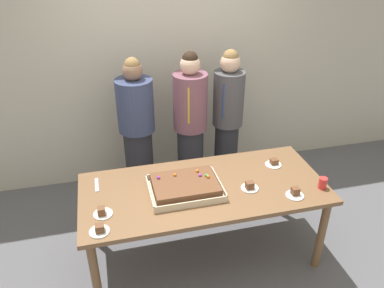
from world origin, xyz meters
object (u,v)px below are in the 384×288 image
object	(u,v)px
party_table	(204,195)
cake_server_utensil	(97,185)
drink_cup_nearest	(323,183)
sheet_cake	(185,186)
plated_slice_near_left	(102,213)
person_green_shirt_behind	(227,120)
person_striped_tie_right	(190,127)
plated_slice_far_right	(100,230)
plated_slice_center_front	(295,193)
person_serving_front	(137,132)
plated_slice_near_right	(250,187)
plated_slice_far_left	(274,163)

from	to	relation	value
party_table	cake_server_utensil	world-z (taller)	cake_server_utensil
drink_cup_nearest	sheet_cake	bearing A→B (deg)	168.21
plated_slice_near_left	person_green_shirt_behind	world-z (taller)	person_green_shirt_behind
plated_slice_near_left	person_striped_tie_right	distance (m)	1.51
plated_slice_far_right	person_striped_tie_right	xyz separation A→B (m)	(1.01, 1.33, 0.06)
person_striped_tie_right	plated_slice_center_front	bearing A→B (deg)	40.57
person_serving_front	person_green_shirt_behind	distance (m)	1.00
plated_slice_far_right	person_striped_tie_right	world-z (taller)	person_striped_tie_right
cake_server_utensil	plated_slice_near_left	bearing A→B (deg)	-85.68
person_green_shirt_behind	plated_slice_center_front	bearing A→B (deg)	40.70
person_serving_front	person_green_shirt_behind	bearing A→B (deg)	75.48
plated_slice_near_right	plated_slice_far_right	xyz separation A→B (m)	(-1.26, -0.23, -0.00)
party_table	person_green_shirt_behind	size ratio (longest dim) A/B	1.26
plated_slice_far_left	plated_slice_center_front	distance (m)	0.48
plated_slice_near_left	plated_slice_center_front	world-z (taller)	same
plated_slice_center_front	person_green_shirt_behind	distance (m)	1.34
sheet_cake	plated_slice_far_left	bearing A→B (deg)	12.43
sheet_cake	person_striped_tie_right	xyz separation A→B (m)	(0.29, 1.00, 0.04)
plated_slice_far_right	person_striped_tie_right	distance (m)	1.67
plated_slice_far_left	drink_cup_nearest	xyz separation A→B (m)	(0.25, -0.44, 0.03)
plated_slice_center_front	cake_server_utensil	size ratio (longest dim) A/B	0.75
plated_slice_near_right	person_serving_front	distance (m)	1.41
plated_slice_near_right	person_striped_tie_right	distance (m)	1.13
drink_cup_nearest	cake_server_utensil	distance (m)	1.93
sheet_cake	plated_slice_far_left	size ratio (longest dim) A/B	4.04
cake_server_utensil	person_striped_tie_right	xyz separation A→B (m)	(1.01, 0.73, 0.08)
plated_slice_near_right	person_green_shirt_behind	size ratio (longest dim) A/B	0.09
cake_server_utensil	person_serving_front	bearing A→B (deg)	60.30
plated_slice_near_left	person_serving_front	distance (m)	1.27
plated_slice_far_left	person_serving_front	size ratio (longest dim) A/B	0.09
plated_slice_near_right	plated_slice_center_front	bearing A→B (deg)	-28.48
sheet_cake	plated_slice_center_front	distance (m)	0.91
plated_slice_far_left	person_striped_tie_right	xyz separation A→B (m)	(-0.61, 0.80, 0.07)
party_table	plated_slice_far_right	distance (m)	0.96
person_green_shirt_behind	person_striped_tie_right	bearing A→B (deg)	-48.18
plated_slice_near_right	sheet_cake	bearing A→B (deg)	169.20
party_table	plated_slice_near_left	world-z (taller)	plated_slice_near_left
plated_slice_far_right	cake_server_utensil	xyz separation A→B (m)	(-0.00, 0.60, -0.02)
plated_slice_far_right	plated_slice_center_front	distance (m)	1.59
sheet_cake	cake_server_utensil	distance (m)	0.77
plated_slice_center_front	cake_server_utensil	xyz separation A→B (m)	(-1.59, 0.55, -0.02)
plated_slice_near_right	person_striped_tie_right	bearing A→B (deg)	102.76
party_table	sheet_cake	distance (m)	0.21
drink_cup_nearest	person_green_shirt_behind	size ratio (longest dim) A/B	0.06
plated_slice_near_left	drink_cup_nearest	size ratio (longest dim) A/B	1.50
plated_slice_near_right	drink_cup_nearest	size ratio (longest dim) A/B	1.50
plated_slice_near_right	plated_slice_far_right	bearing A→B (deg)	-169.41
plated_slice_center_front	person_serving_front	bearing A→B (deg)	130.54
plated_slice_far_right	person_green_shirt_behind	world-z (taller)	person_green_shirt_behind
plated_slice_near_left	plated_slice_far_left	xyz separation A→B (m)	(1.59, 0.34, -0.00)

